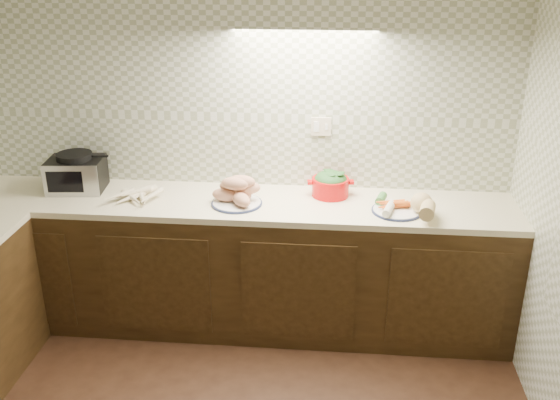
# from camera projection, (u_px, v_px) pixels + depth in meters

# --- Properties ---
(room) EXTENTS (3.60, 3.60, 2.60)m
(room) POSITION_uv_depth(u_px,v_px,m) (160.00, 176.00, 2.32)
(room) COLOR black
(room) RESTS_ON ground
(counter) EXTENTS (3.60, 3.60, 0.90)m
(counter) POSITION_uv_depth(u_px,v_px,m) (89.00, 327.00, 3.46)
(counter) COLOR black
(counter) RESTS_ON ground
(toaster_oven) EXTENTS (0.38, 0.31, 0.25)m
(toaster_oven) POSITION_uv_depth(u_px,v_px,m) (76.00, 173.00, 4.11)
(toaster_oven) COLOR black
(toaster_oven) RESTS_ON counter
(parsnip_pile) EXTENTS (0.36, 0.37, 0.08)m
(parsnip_pile) POSITION_uv_depth(u_px,v_px,m) (136.00, 194.00, 3.99)
(parsnip_pile) COLOR beige
(parsnip_pile) RESTS_ON counter
(sweet_potato_plate) EXTENTS (0.33, 0.32, 0.19)m
(sweet_potato_plate) POSITION_uv_depth(u_px,v_px,m) (238.00, 193.00, 3.90)
(sweet_potato_plate) COLOR #1A2346
(sweet_potato_plate) RESTS_ON counter
(onion_bowl) EXTENTS (0.15, 0.15, 0.12)m
(onion_bowl) POSITION_uv_depth(u_px,v_px,m) (241.00, 187.00, 4.07)
(onion_bowl) COLOR black
(onion_bowl) RESTS_ON counter
(dutch_oven) EXTENTS (0.30, 0.26, 0.17)m
(dutch_oven) POSITION_uv_depth(u_px,v_px,m) (331.00, 184.00, 4.02)
(dutch_oven) COLOR red
(dutch_oven) RESTS_ON counter
(veg_plate) EXTENTS (0.40, 0.36, 0.14)m
(veg_plate) POSITION_uv_depth(u_px,v_px,m) (409.00, 205.00, 3.78)
(veg_plate) COLOR #1A2346
(veg_plate) RESTS_ON counter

